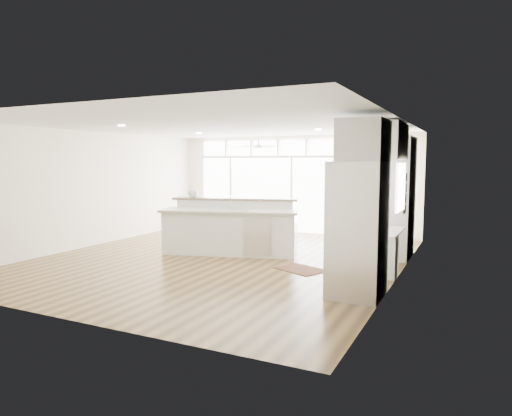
% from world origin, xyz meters
% --- Properties ---
extents(floor, '(7.00, 8.00, 0.02)m').
position_xyz_m(floor, '(0.00, 0.00, -0.01)').
color(floor, '#453015').
rests_on(floor, ground).
extents(ceiling, '(7.00, 8.00, 0.02)m').
position_xyz_m(ceiling, '(0.00, 0.00, 2.70)').
color(ceiling, silver).
rests_on(ceiling, wall_back).
extents(wall_back, '(7.00, 0.04, 2.70)m').
position_xyz_m(wall_back, '(0.00, 4.00, 1.35)').
color(wall_back, white).
rests_on(wall_back, floor).
extents(wall_front, '(7.00, 0.04, 2.70)m').
position_xyz_m(wall_front, '(0.00, -4.00, 1.35)').
color(wall_front, white).
rests_on(wall_front, floor).
extents(wall_left, '(0.04, 8.00, 2.70)m').
position_xyz_m(wall_left, '(-3.50, 0.00, 1.35)').
color(wall_left, white).
rests_on(wall_left, floor).
extents(wall_right, '(0.04, 8.00, 2.70)m').
position_xyz_m(wall_right, '(3.50, 0.00, 1.35)').
color(wall_right, white).
rests_on(wall_right, floor).
extents(glass_wall, '(5.80, 0.06, 2.08)m').
position_xyz_m(glass_wall, '(0.00, 3.94, 1.05)').
color(glass_wall, white).
rests_on(glass_wall, wall_back).
extents(transom_row, '(5.90, 0.06, 0.40)m').
position_xyz_m(transom_row, '(0.00, 3.94, 2.38)').
color(transom_row, white).
rests_on(transom_row, wall_back).
extents(desk_window, '(0.04, 0.85, 0.85)m').
position_xyz_m(desk_window, '(3.46, 0.30, 1.55)').
color(desk_window, white).
rests_on(desk_window, wall_right).
extents(ceiling_fan, '(1.16, 1.16, 0.32)m').
position_xyz_m(ceiling_fan, '(-0.50, 2.80, 2.48)').
color(ceiling_fan, silver).
rests_on(ceiling_fan, ceiling).
extents(recessed_lights, '(3.40, 3.00, 0.02)m').
position_xyz_m(recessed_lights, '(0.00, 0.20, 2.68)').
color(recessed_lights, beige).
rests_on(recessed_lights, ceiling).
extents(oven_cabinet, '(0.64, 1.20, 2.50)m').
position_xyz_m(oven_cabinet, '(3.17, 1.80, 1.25)').
color(oven_cabinet, white).
rests_on(oven_cabinet, floor).
extents(desk_nook, '(0.72, 1.30, 0.76)m').
position_xyz_m(desk_nook, '(3.13, 0.30, 0.38)').
color(desk_nook, white).
rests_on(desk_nook, floor).
extents(upper_cabinets, '(0.64, 1.30, 0.64)m').
position_xyz_m(upper_cabinets, '(3.17, 0.30, 2.35)').
color(upper_cabinets, white).
rests_on(upper_cabinets, wall_right).
extents(refrigerator, '(0.76, 0.90, 2.00)m').
position_xyz_m(refrigerator, '(3.11, -1.35, 1.00)').
color(refrigerator, silver).
rests_on(refrigerator, floor).
extents(fridge_cabinet, '(0.64, 0.90, 0.60)m').
position_xyz_m(fridge_cabinet, '(3.17, -1.35, 2.30)').
color(fridge_cabinet, white).
rests_on(fridge_cabinet, wall_right).
extents(framed_photos, '(0.06, 0.22, 0.80)m').
position_xyz_m(framed_photos, '(3.46, 0.92, 1.40)').
color(framed_photos, black).
rests_on(framed_photos, wall_right).
extents(kitchen_island, '(3.16, 1.88, 1.18)m').
position_xyz_m(kitchen_island, '(-0.08, 0.51, 0.59)').
color(kitchen_island, white).
rests_on(kitchen_island, floor).
extents(rug, '(1.04, 0.92, 0.01)m').
position_xyz_m(rug, '(1.80, -0.19, 0.01)').
color(rug, '#351A10').
rests_on(rug, floor).
extents(office_chair, '(0.55, 0.51, 1.05)m').
position_xyz_m(office_chair, '(2.72, 0.70, 0.52)').
color(office_chair, black).
rests_on(office_chair, floor).
extents(fishbowl, '(0.27, 0.27, 0.23)m').
position_xyz_m(fishbowl, '(-1.11, 0.63, 1.29)').
color(fishbowl, silver).
rests_on(fishbowl, kitchen_island).
extents(monitor, '(0.11, 0.48, 0.40)m').
position_xyz_m(monitor, '(3.05, 0.30, 0.96)').
color(monitor, black).
rests_on(monitor, desk_nook).
extents(keyboard, '(0.15, 0.36, 0.02)m').
position_xyz_m(keyboard, '(2.88, 0.30, 0.77)').
color(keyboard, white).
rests_on(keyboard, desk_nook).
extents(potted_plant, '(0.33, 0.36, 0.25)m').
position_xyz_m(potted_plant, '(3.17, 1.80, 2.62)').
color(potted_plant, '#366029').
rests_on(potted_plant, oven_cabinet).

